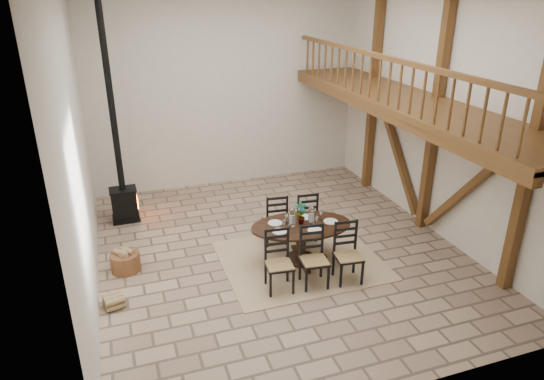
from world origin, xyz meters
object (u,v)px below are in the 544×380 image
object	(u,v)px
wood_stove	(121,173)
log_basket	(125,261)
log_stack	(114,301)
dining_table	(303,245)

from	to	relation	value
wood_stove	log_basket	size ratio (longest dim) A/B	9.12
wood_stove	log_stack	bearing A→B (deg)	-97.38
dining_table	log_basket	size ratio (longest dim) A/B	4.16
dining_table	wood_stove	world-z (taller)	wood_stove
dining_table	log_stack	distance (m)	3.51
log_stack	log_basket	bearing A→B (deg)	76.72
dining_table	log_stack	size ratio (longest dim) A/B	5.87
dining_table	wood_stove	bearing A→B (deg)	141.23
wood_stove	log_basket	distance (m)	2.39
log_basket	log_stack	world-z (taller)	log_basket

